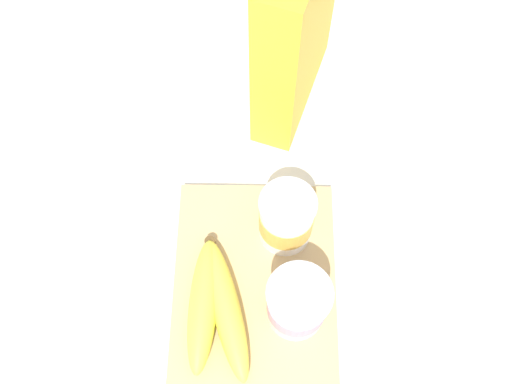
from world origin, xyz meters
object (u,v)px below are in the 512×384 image
object	(u,v)px
cereal_box	(296,28)
yogurt_cup_front	(286,219)
cutting_board	(255,288)
banana_bunch	(215,306)
yogurt_cup_back	(297,303)

from	to	relation	value
cereal_box	yogurt_cup_front	size ratio (longest dim) A/B	3.01
cutting_board	banana_bunch	bearing A→B (deg)	-57.24
cereal_box	banana_bunch	world-z (taller)	cereal_box
yogurt_cup_back	cutting_board	bearing A→B (deg)	-122.97
yogurt_cup_back	cereal_box	bearing A→B (deg)	-179.64
cutting_board	yogurt_cup_back	distance (m)	0.08
cutting_board	yogurt_cup_front	size ratio (longest dim) A/B	2.99
cutting_board	yogurt_cup_front	distance (m)	0.10
banana_bunch	yogurt_cup_back	bearing A→B (deg)	88.82
cereal_box	banana_bunch	size ratio (longest dim) A/B	1.53
cutting_board	yogurt_cup_front	world-z (taller)	yogurt_cup_front
cereal_box	banana_bunch	bearing A→B (deg)	-177.78
cereal_box	cutting_board	bearing A→B (deg)	-170.84
banana_bunch	cereal_box	bearing A→B (deg)	164.12
cutting_board	yogurt_cup_back	bearing A→B (deg)	57.03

